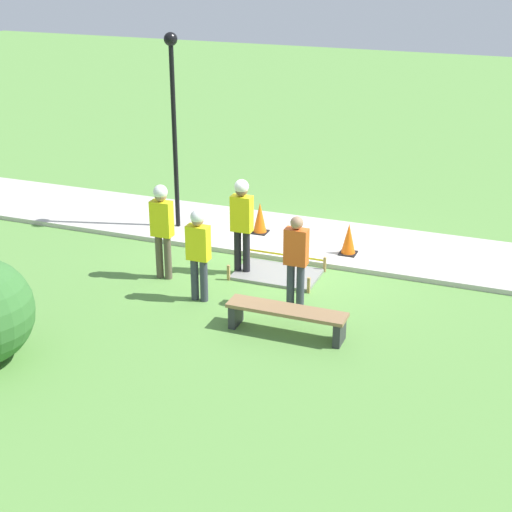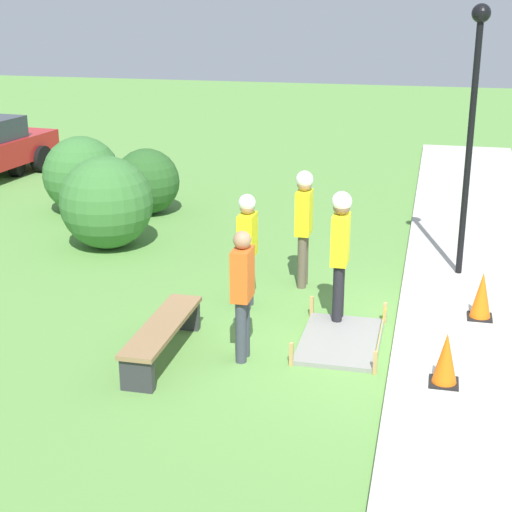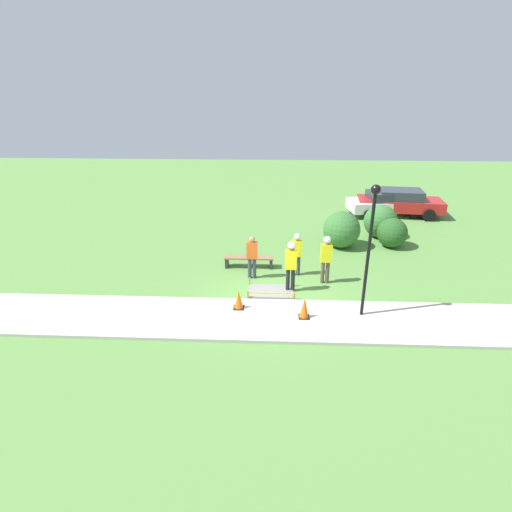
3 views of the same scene
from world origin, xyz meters
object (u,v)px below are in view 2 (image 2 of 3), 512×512
Objects in this scene: traffic_cone_far_patch at (482,295)px; worker_trainee at (304,218)px; traffic_cone_near_patch at (446,359)px; lamppost_near at (473,105)px; worker_supervisor at (340,245)px; worker_assistant at (247,241)px; bystander_in_orange_shirt at (242,288)px; park_bench at (163,333)px.

traffic_cone_far_patch is 2.91m from worker_trainee.
traffic_cone_far_patch is at bearing -12.94° from traffic_cone_near_patch.
lamppost_near reaches higher than traffic_cone_near_patch.
traffic_cone_near_patch is 2.37m from worker_supervisor.
worker_supervisor is 3.23m from lamppost_near.
bystander_in_orange_shirt is at bearing -168.31° from worker_assistant.
traffic_cone_near_patch is at bearing -96.87° from bystander_in_orange_shirt.
worker_assistant is 4.03m from lamppost_near.
worker_trainee is 2.75m from bystander_in_orange_shirt.
bystander_in_orange_shirt is 0.41× the size of lamppost_near.
park_bench is at bearing 116.46° from traffic_cone_far_patch.
bystander_in_orange_shirt reaches higher than park_bench.
worker_assistant is 1.23m from worker_trainee.
bystander_in_orange_shirt is at bearing 173.86° from worker_trainee.
traffic_cone_near_patch is at bearing -144.15° from worker_trainee.
traffic_cone_near_patch is 0.95× the size of traffic_cone_far_patch.
traffic_cone_near_patch is at bearing -139.64° from worker_supervisor.
traffic_cone_near_patch is at bearing 176.86° from lamppost_near.
lamppost_near reaches higher than worker_assistant.
traffic_cone_near_patch is 2.15m from traffic_cone_far_patch.
park_bench is 3.28m from worker_trainee.
traffic_cone_near_patch is 3.81m from worker_trainee.
worker_supervisor is (-0.37, 1.94, 0.71)m from traffic_cone_far_patch.
park_bench is 2.09m from worker_assistant.
worker_assistant reaches higher than bystander_in_orange_shirt.
worker_assistant is at bearing 148.34° from worker_trainee.
bystander_in_orange_shirt is at bearing 143.33° from lamppost_near.
traffic_cone_near_patch is 3.48m from park_bench.
worker_assistant is (1.87, -0.65, 0.68)m from park_bench.
bystander_in_orange_shirt is (0.18, -1.00, 0.62)m from park_bench.
lamppost_near is at bearing -37.26° from worker_supervisor.
traffic_cone_far_patch reaches higher than traffic_cone_near_patch.
traffic_cone_far_patch is 2.10m from worker_supervisor.
bystander_in_orange_shirt is at bearing 121.14° from traffic_cone_far_patch.
worker_trainee is (2.91, -1.29, 0.78)m from park_bench.
traffic_cone_far_patch is 0.16× the size of lamppost_near.
worker_trainee reaches higher than traffic_cone_far_patch.
lamppost_near is at bearing 8.20° from traffic_cone_far_patch.
lamppost_near reaches higher than worker_supervisor.
worker_assistant is (-0.10, 3.31, 0.58)m from traffic_cone_far_patch.
worker_supervisor is 1.50m from worker_trainee.
traffic_cone_far_patch is 3.50m from bystander_in_orange_shirt.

